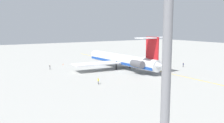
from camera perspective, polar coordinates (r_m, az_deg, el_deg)
The scene contains 9 objects.
ground at distance 92.12m, azimuth 8.10°, elevation -1.62°, with size 300.08×300.08×0.00m, color #9E9E99.
main_jetliner at distance 90.16m, azimuth 2.60°, elevation 0.39°, with size 42.15×37.39×12.27m.
ground_crew_near_nose at distance 98.26m, azimuth 16.16°, elevation -0.58°, with size 0.45×0.28×1.78m.
ground_crew_near_tail at distance 118.31m, azimuth 1.82°, elevation 1.17°, with size 0.28×0.39×1.73m.
ground_crew_portside at distance 91.86m, azimuth -14.16°, elevation -1.12°, with size 0.43×0.28×1.75m.
ground_crew_starboard at distance 66.72m, azimuth -3.21°, elevation -4.31°, with size 0.46×0.29×1.82m.
safety_cone_nose at distance 102.09m, azimuth -11.27°, elevation -0.58°, with size 0.40×0.40×0.55m, color #EA590F.
taxiway_centreline at distance 96.36m, azimuth 6.21°, elevation -1.15°, with size 107.74×0.36×0.01m, color gold.
light_mast at distance 18.32m, azimuth 12.66°, elevation 3.82°, with size 4.00×0.70×26.14m.
Camera 1 is at (-69.70, 58.16, 15.63)m, focal length 39.54 mm.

